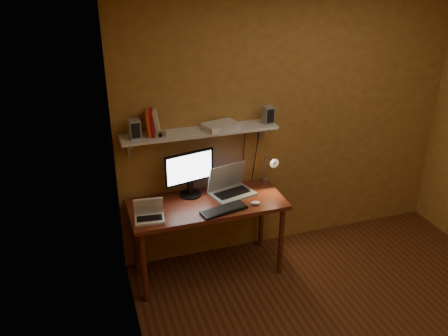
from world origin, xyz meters
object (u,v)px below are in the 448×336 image
object	(u,v)px
keyboard	(224,210)
desk_lamp	(270,166)
monitor	(190,172)
mouse	(255,203)
laptop	(230,186)
wall_shelf	(200,132)
desk	(207,211)
netbook	(149,213)
speaker_right	(268,115)
router	(221,126)
shelf_camera	(160,135)
speaker_left	(135,129)

from	to	relation	value
keyboard	desk_lamp	size ratio (longest dim) A/B	1.10
monitor	mouse	xyz separation A→B (m)	(0.51, -0.36, -0.23)
laptop	wall_shelf	bearing A→B (deg)	148.54
desk	laptop	distance (m)	0.32
wall_shelf	monitor	size ratio (longest dim) A/B	2.97
netbook	desk_lamp	world-z (taller)	desk_lamp
mouse	speaker_right	world-z (taller)	speaker_right
wall_shelf	keyboard	size ratio (longest dim) A/B	3.39
monitor	router	xyz separation A→B (m)	(0.30, -0.00, 0.41)
wall_shelf	netbook	distance (m)	0.84
desk	keyboard	xyz separation A→B (m)	(0.10, -0.19, 0.10)
desk	speaker_right	bearing A→B (deg)	15.61
keyboard	desk_lamp	bearing A→B (deg)	17.21
shelf_camera	router	bearing A→B (deg)	5.95
shelf_camera	netbook	bearing A→B (deg)	-126.86
monitor	keyboard	world-z (taller)	monitor
mouse	desk	bearing A→B (deg)	175.99
netbook	desk_lamp	distance (m)	1.24
keyboard	shelf_camera	size ratio (longest dim) A/B	4.26
monitor	speaker_right	world-z (taller)	speaker_right
monitor	netbook	xyz separation A→B (m)	(-0.44, -0.30, -0.19)
netbook	wall_shelf	bearing A→B (deg)	36.36
mouse	speaker_right	distance (m)	0.81
desk	router	bearing A→B (deg)	43.86
wall_shelf	laptop	distance (m)	0.60
desk	shelf_camera	bearing A→B (deg)	161.28
monitor	netbook	distance (m)	0.56
speaker_left	router	bearing A→B (deg)	-4.31
desk_lamp	shelf_camera	world-z (taller)	shelf_camera
laptop	keyboard	world-z (taller)	laptop
desk	speaker_left	world-z (taller)	speaker_left
shelf_camera	keyboard	bearing A→B (deg)	-34.33
desk	mouse	bearing A→B (deg)	-23.09
keyboard	mouse	distance (m)	0.30
monitor	laptop	xyz separation A→B (m)	(0.36, -0.07, -0.17)
speaker_right	keyboard	bearing A→B (deg)	-152.68
router	wall_shelf	bearing A→B (deg)	176.14
mouse	desk_lamp	bearing A→B (deg)	67.68
mouse	desk_lamp	xyz separation A→B (m)	(0.26, 0.30, 0.19)
wall_shelf	speaker_right	xyz separation A→B (m)	(0.64, -0.02, 0.10)
shelf_camera	monitor	bearing A→B (deg)	13.52
router	desk	bearing A→B (deg)	-136.14
desk	desk_lamp	world-z (taller)	desk_lamp
laptop	desk_lamp	xyz separation A→B (m)	(0.41, 0.01, 0.13)
netbook	keyboard	distance (m)	0.65
laptop	speaker_right	size ratio (longest dim) A/B	2.75
monitor	shelf_camera	xyz separation A→B (m)	(-0.26, -0.06, 0.41)
speaker_left	speaker_right	world-z (taller)	speaker_left
keyboard	router	size ratio (longest dim) A/B	1.38
desk	router	world-z (taller)	router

